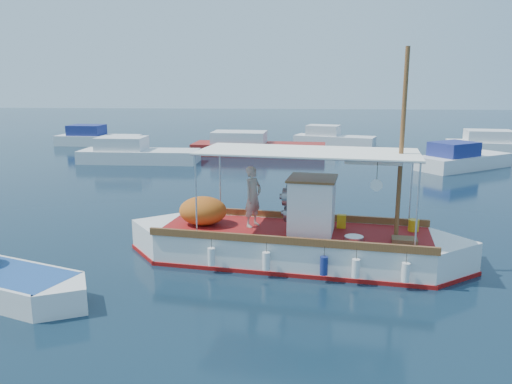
{
  "coord_description": "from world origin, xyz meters",
  "views": [
    {
      "loc": [
        0.31,
        -13.94,
        4.99
      ],
      "look_at": [
        -0.74,
        0.0,
        1.88
      ],
      "focal_mm": 35.0,
      "sensor_mm": 36.0,
      "label": 1
    }
  ],
  "objects": [
    {
      "name": "ground",
      "position": [
        0.0,
        0.0,
        0.0
      ],
      "size": [
        160.0,
        160.0,
        0.0
      ],
      "primitive_type": "plane",
      "color": "black",
      "rests_on": "ground"
    },
    {
      "name": "fishing_caique",
      "position": [
        0.29,
        -0.44,
        0.53
      ],
      "size": [
        9.8,
        3.79,
        6.05
      ],
      "rotation": [
        0.0,
        0.0,
        -0.15
      ],
      "color": "white",
      "rests_on": "ground"
    },
    {
      "name": "bg_boat_nw",
      "position": [
        -9.56,
        16.47,
        0.49
      ],
      "size": [
        7.35,
        2.44,
        1.8
      ],
      "rotation": [
        0.0,
        0.0,
        -0.01
      ],
      "color": "silver",
      "rests_on": "ground"
    },
    {
      "name": "bg_boat_n",
      "position": [
        -2.38,
        20.42,
        0.49
      ],
      "size": [
        9.28,
        3.36,
        1.8
      ],
      "rotation": [
        0.0,
        0.0,
        -0.06
      ],
      "color": "maroon",
      "rests_on": "ground"
    },
    {
      "name": "bg_boat_ne",
      "position": [
        10.09,
        15.69,
        0.49
      ],
      "size": [
        6.26,
        5.32,
        1.8
      ],
      "rotation": [
        0.0,
        0.0,
        0.61
      ],
      "color": "silver",
      "rests_on": "ground"
    },
    {
      "name": "bg_boat_e",
      "position": [
        15.12,
        22.68,
        0.49
      ],
      "size": [
        8.02,
        3.64,
        1.8
      ],
      "rotation": [
        0.0,
        0.0,
        -0.14
      ],
      "color": "silver",
      "rests_on": "ground"
    },
    {
      "name": "bg_boat_far_w",
      "position": [
        -15.45,
        24.83,
        0.49
      ],
      "size": [
        6.58,
        2.61,
        1.8
      ],
      "rotation": [
        0.0,
        0.0,
        -0.05
      ],
      "color": "silver",
      "rests_on": "ground"
    },
    {
      "name": "bg_boat_far_n",
      "position": [
        3.36,
        25.88,
        0.49
      ],
      "size": [
        6.54,
        3.84,
        1.8
      ],
      "rotation": [
        0.0,
        0.0,
        -0.32
      ],
      "color": "silver",
      "rests_on": "ground"
    }
  ]
}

